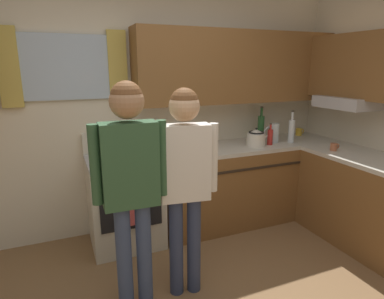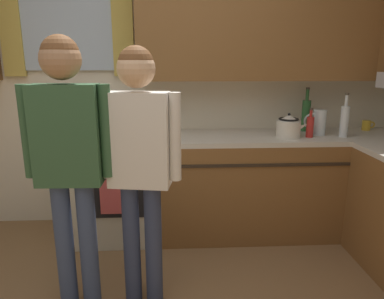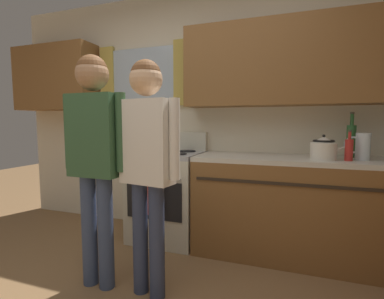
% 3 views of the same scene
% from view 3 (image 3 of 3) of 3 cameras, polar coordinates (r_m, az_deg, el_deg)
% --- Properties ---
extents(back_wall_unit, '(4.60, 0.42, 2.60)m').
position_cam_3_polar(back_wall_unit, '(3.01, 2.35, 10.86)').
color(back_wall_unit, beige).
rests_on(back_wall_unit, ground).
extents(kitchen_counter_run, '(2.16, 2.17, 0.90)m').
position_cam_3_polar(kitchen_counter_run, '(2.34, 33.62, -14.14)').
color(kitchen_counter_run, brown).
rests_on(kitchen_counter_run, ground).
extents(stove_oven, '(0.68, 0.67, 1.10)m').
position_cam_3_polar(stove_oven, '(2.94, -4.97, -8.97)').
color(stove_oven, beige).
rests_on(stove_oven, ground).
extents(bottle_wine_green, '(0.08, 0.08, 0.39)m').
position_cam_3_polar(bottle_wine_green, '(2.81, 29.70, 1.71)').
color(bottle_wine_green, '#2D6633').
rests_on(bottle_wine_green, kitchen_counter_run).
extents(bottle_sauce_red, '(0.06, 0.06, 0.25)m').
position_cam_3_polar(bottle_sauce_red, '(2.53, 29.38, 0.06)').
color(bottle_sauce_red, red).
rests_on(bottle_sauce_red, kitchen_counter_run).
extents(stovetop_kettle, '(0.27, 0.20, 0.21)m').
position_cam_3_polar(stovetop_kettle, '(2.51, 25.27, 0.24)').
color(stovetop_kettle, silver).
rests_on(stovetop_kettle, kitchen_counter_run).
extents(water_pitcher, '(0.19, 0.11, 0.22)m').
position_cam_3_polar(water_pitcher, '(2.64, 31.35, 0.55)').
color(water_pitcher, silver).
rests_on(water_pitcher, kitchen_counter_run).
extents(adult_left, '(0.52, 0.23, 1.67)m').
position_cam_3_polar(adult_left, '(2.09, -19.27, 1.02)').
color(adult_left, '#38476B').
rests_on(adult_left, ground).
extents(adult_in_plaid, '(0.50, 0.22, 1.61)m').
position_cam_3_polar(adult_in_plaid, '(1.89, -9.15, -0.24)').
color(adult_in_plaid, '#2D3856').
rests_on(adult_in_plaid, ground).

